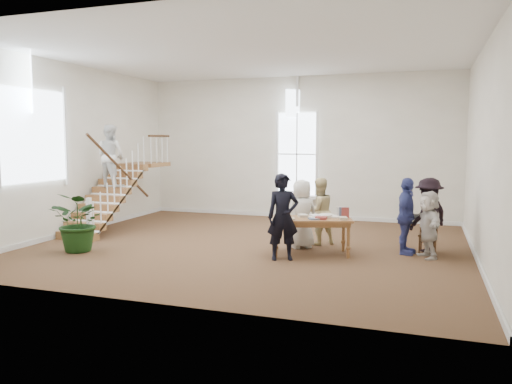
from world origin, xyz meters
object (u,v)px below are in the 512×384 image
(woman_cluster_a, at_px, (406,216))
(woman_cluster_c, at_px, (428,224))
(woman_cluster_b, at_px, (428,215))
(floor_plant, at_px, (80,222))
(library_table, at_px, (311,222))
(elderly_woman, at_px, (302,214))
(police_officer, at_px, (283,217))
(side_chair, at_px, (428,231))
(person_yellow, at_px, (319,211))

(woman_cluster_a, bearing_deg, woman_cluster_c, -103.00)
(woman_cluster_b, distance_m, floor_plant, 7.83)
(library_table, height_order, woman_cluster_c, woman_cluster_c)
(elderly_woman, relative_size, woman_cluster_b, 0.96)
(library_table, bearing_deg, woman_cluster_b, 7.93)
(police_officer, height_order, elderly_woman, police_officer)
(woman_cluster_b, bearing_deg, side_chair, 42.94)
(woman_cluster_a, relative_size, side_chair, 1.94)
(woman_cluster_a, bearing_deg, elderly_woman, 103.07)
(woman_cluster_b, bearing_deg, elderly_woman, -40.10)
(elderly_woman, bearing_deg, woman_cluster_a, 143.92)
(library_table, xyz_separation_m, woman_cluster_c, (2.42, 0.51, -0.01))
(floor_plant, bearing_deg, woman_cluster_b, 18.95)
(floor_plant, relative_size, side_chair, 1.55)
(police_officer, xyz_separation_m, person_yellow, (0.40, 1.75, -0.10))
(woman_cluster_c, bearing_deg, side_chair, 156.27)
(woman_cluster_c, relative_size, side_chair, 1.65)
(elderly_woman, bearing_deg, floor_plant, -15.71)
(side_chair, bearing_deg, woman_cluster_b, 101.13)
(elderly_woman, bearing_deg, side_chair, 150.45)
(person_yellow, distance_m, floor_plant, 5.51)
(police_officer, height_order, woman_cluster_a, police_officer)
(elderly_woman, bearing_deg, woman_cluster_c, 139.33)
(woman_cluster_c, xyz_separation_m, side_chair, (0.01, 0.55, -0.24))
(library_table, height_order, person_yellow, person_yellow)
(police_officer, relative_size, woman_cluster_c, 1.26)
(police_officer, bearing_deg, woman_cluster_b, 7.16)
(woman_cluster_c, bearing_deg, woman_cluster_b, 157.13)
(police_officer, bearing_deg, library_table, 29.68)
(woman_cluster_b, relative_size, floor_plant, 1.24)
(police_officer, bearing_deg, floor_plant, 164.11)
(library_table, xyz_separation_m, woman_cluster_b, (2.42, 1.16, 0.10))
(police_officer, height_order, woman_cluster_c, police_officer)
(elderly_woman, distance_m, woman_cluster_a, 2.32)
(floor_plant, bearing_deg, side_chair, 18.21)
(elderly_woman, bearing_deg, person_yellow, -159.85)
(library_table, distance_m, police_officer, 0.82)
(elderly_woman, xyz_separation_m, woman_cluster_b, (2.78, 0.56, 0.03))
(library_table, relative_size, floor_plant, 1.43)
(person_yellow, bearing_deg, woman_cluster_c, 124.79)
(person_yellow, distance_m, woman_cluster_a, 2.05)
(side_chair, bearing_deg, woman_cluster_c, -84.23)
(police_officer, height_order, person_yellow, police_officer)
(woman_cluster_b, relative_size, woman_cluster_c, 1.16)
(person_yellow, bearing_deg, side_chair, 137.15)
(elderly_woman, height_order, floor_plant, elderly_woman)
(library_table, height_order, elderly_woman, elderly_woman)
(woman_cluster_c, bearing_deg, elderly_woman, -114.65)
(person_yellow, bearing_deg, floor_plant, -15.17)
(woman_cluster_b, height_order, side_chair, woman_cluster_b)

